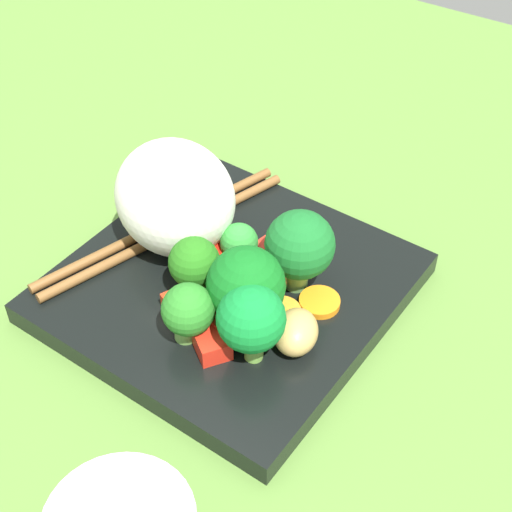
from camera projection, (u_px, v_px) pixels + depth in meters
ground_plane at (229, 305)px, 61.29cm from camera, size 110.00×110.00×2.00cm
square_plate at (229, 288)px, 59.98cm from camera, size 24.61×24.61×1.83cm
rice_mound at (175, 198)px, 59.32cm from camera, size 11.46×10.72×9.01cm
broccoli_floret_0 at (300, 246)px, 56.16cm from camera, size 5.13×5.13×6.71cm
broccoli_floret_1 at (246, 286)px, 53.69cm from camera, size 5.54×5.54×6.58cm
broccoli_floret_2 at (194, 264)px, 55.94cm from camera, size 3.75×3.75×5.34cm
broccoli_floret_3 at (243, 245)px, 58.46cm from camera, size 2.90×2.90×4.21cm
broccoli_floret_4 at (188, 311)px, 53.14cm from camera, size 3.71×3.71×4.92cm
broccoli_floret_5 at (251, 320)px, 51.59cm from camera, size 4.70×4.70×6.02cm
carrot_slice_0 at (248, 296)px, 57.51cm from camera, size 3.98×3.98×0.77cm
carrot_slice_1 at (320, 302)px, 57.22cm from camera, size 4.24×4.24×0.55cm
carrot_slice_2 at (281, 312)px, 56.60cm from camera, size 3.34×3.34×0.42cm
pepper_chunk_0 at (219, 268)px, 58.70cm from camera, size 3.88×3.79×2.11cm
pepper_chunk_1 at (180, 303)px, 56.59cm from camera, size 2.73×2.82×1.37cm
pepper_chunk_2 at (212, 345)px, 53.63cm from camera, size 3.20×3.16×1.55cm
pepper_chunk_3 at (270, 257)px, 59.71cm from camera, size 3.11×3.24×1.91cm
pepper_chunk_4 at (218, 319)px, 55.22cm from camera, size 3.01×2.68×1.77cm
chicken_piece_0 at (296, 332)px, 53.68cm from camera, size 4.17×4.67×2.72cm
chicken_piece_1 at (268, 276)px, 58.04cm from camera, size 4.22×3.80×2.17cm
chopstick_pair at (163, 230)px, 62.86cm from camera, size 9.22×22.29×0.79cm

